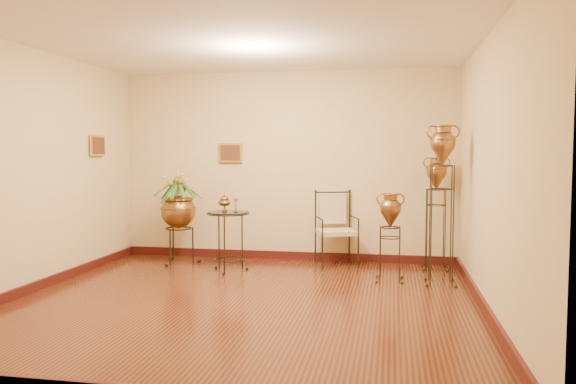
% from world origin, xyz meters
% --- Properties ---
extents(ground, '(5.00, 5.00, 0.00)m').
position_xyz_m(ground, '(0.00, 0.00, 0.00)').
color(ground, '#562C14').
rests_on(ground, ground).
extents(room_shell, '(5.02, 5.02, 2.81)m').
position_xyz_m(room_shell, '(-0.01, 0.01, 1.73)').
color(room_shell, '#D7B78A').
rests_on(room_shell, ground).
extents(amphora_tall, '(0.45, 0.45, 1.96)m').
position_xyz_m(amphora_tall, '(2.15, 1.26, 1.00)').
color(amphora_tall, '#2D2616').
rests_on(amphora_tall, ground).
extents(amphora_mid, '(0.38, 0.38, 1.56)m').
position_xyz_m(amphora_mid, '(2.15, 2.15, 0.79)').
color(amphora_mid, '#2D2616').
rests_on(amphora_mid, ground).
extents(amphora_short, '(0.44, 0.44, 1.12)m').
position_xyz_m(amphora_short, '(1.54, 1.33, 0.56)').
color(amphora_short, '#2D2616').
rests_on(amphora_short, ground).
extents(planter_urn, '(0.91, 0.91, 1.47)m').
position_xyz_m(planter_urn, '(-1.48, 1.93, 0.82)').
color(planter_urn, '#2D2616').
rests_on(planter_urn, ground).
extents(armchair, '(0.74, 0.71, 1.05)m').
position_xyz_m(armchair, '(0.79, 2.15, 0.53)').
color(armchair, '#2D2616').
rests_on(armchair, ground).
extents(side_table, '(0.70, 0.70, 1.02)m').
position_xyz_m(side_table, '(-0.60, 1.50, 0.42)').
color(side_table, '#2D2616').
rests_on(side_table, ground).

